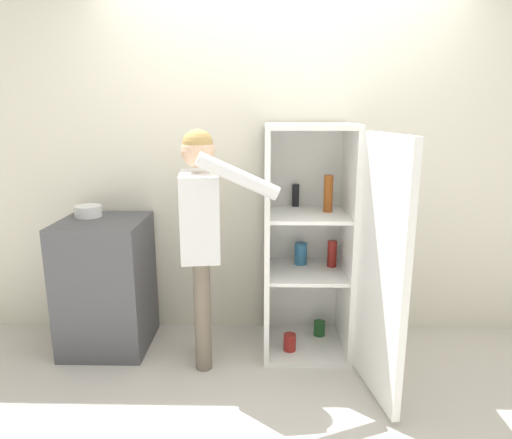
# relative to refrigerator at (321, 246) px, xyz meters

# --- Properties ---
(ground_plane) EXTENTS (12.00, 12.00, 0.00)m
(ground_plane) POSITION_rel_refrigerator_xyz_m (-0.26, -0.56, -0.78)
(ground_plane) COLOR beige
(wall_back) EXTENTS (7.00, 0.06, 2.55)m
(wall_back) POSITION_rel_refrigerator_xyz_m (-0.26, 0.42, 0.49)
(wall_back) COLOR silver
(wall_back) RESTS_ON ground_plane
(refrigerator) EXTENTS (0.73, 1.15, 1.58)m
(refrigerator) POSITION_rel_refrigerator_xyz_m (0.00, 0.00, 0.00)
(refrigerator) COLOR white
(refrigerator) RESTS_ON ground_plane
(person) EXTENTS (0.65, 0.55, 1.55)m
(person) POSITION_rel_refrigerator_xyz_m (-0.77, -0.13, 0.20)
(person) COLOR #726656
(person) RESTS_ON ground_plane
(counter) EXTENTS (0.57, 0.58, 0.93)m
(counter) POSITION_rel_refrigerator_xyz_m (-1.49, 0.08, -0.32)
(counter) COLOR #4C4C51
(counter) RESTS_ON ground_plane
(bowl) EXTENTS (0.19, 0.19, 0.08)m
(bowl) POSITION_rel_refrigerator_xyz_m (-1.62, 0.19, 0.19)
(bowl) COLOR white
(bowl) RESTS_ON counter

